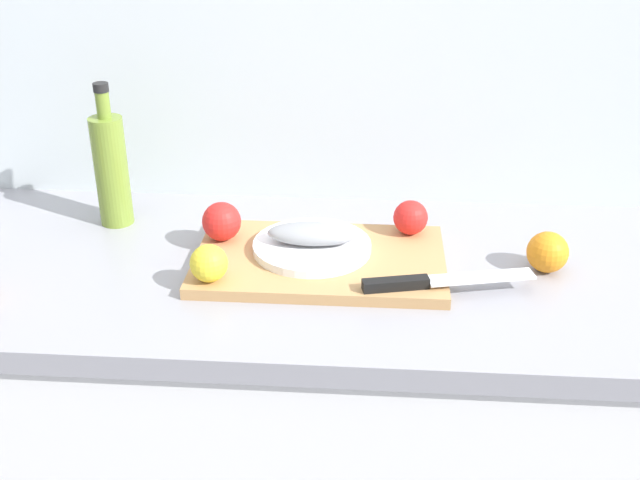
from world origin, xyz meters
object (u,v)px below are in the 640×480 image
object	(u,v)px
lemon_0	(209,263)
olive_oil_bottle	(111,168)
chef_knife	(427,281)
fish_fillet	(312,234)
cutting_board	(320,260)
white_plate	(312,247)

from	to	relation	value
lemon_0	olive_oil_bottle	size ratio (longest dim) A/B	0.23
chef_knife	lemon_0	world-z (taller)	lemon_0
fish_fillet	chef_knife	world-z (taller)	fish_fillet
chef_knife	lemon_0	size ratio (longest dim) A/B	4.55
chef_knife	lemon_0	distance (m)	0.36
fish_fillet	chef_knife	size ratio (longest dim) A/B	0.55
chef_knife	lemon_0	bearing A→B (deg)	168.04
cutting_board	lemon_0	size ratio (longest dim) A/B	6.93
cutting_board	white_plate	xyz separation A→B (m)	(-0.02, 0.02, 0.02)
cutting_board	fish_fillet	world-z (taller)	fish_fillet
fish_fillet	olive_oil_bottle	world-z (taller)	olive_oil_bottle
fish_fillet	lemon_0	xyz separation A→B (m)	(-0.16, -0.12, -0.00)
cutting_board	fish_fillet	xyz separation A→B (m)	(-0.02, 0.02, 0.04)
white_plate	lemon_0	size ratio (longest dim) A/B	3.33
lemon_0	olive_oil_bottle	bearing A→B (deg)	133.26
chef_knife	olive_oil_bottle	world-z (taller)	olive_oil_bottle
white_plate	lemon_0	distance (m)	0.20
cutting_board	lemon_0	distance (m)	0.21
white_plate	olive_oil_bottle	size ratio (longest dim) A/B	0.75
olive_oil_bottle	chef_knife	bearing A→B (deg)	-22.39
olive_oil_bottle	cutting_board	bearing A→B (deg)	-19.88
olive_oil_bottle	fish_fillet	bearing A→B (deg)	-18.33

